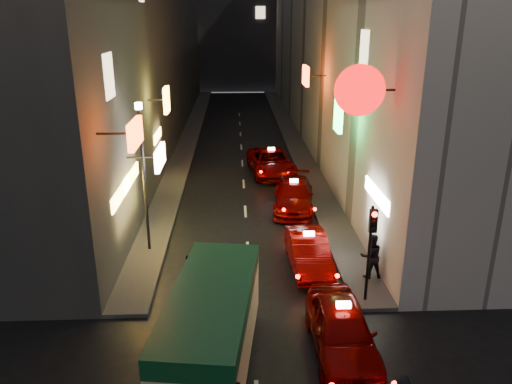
{
  "coord_description": "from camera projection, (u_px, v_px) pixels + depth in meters",
  "views": [
    {
      "loc": [
        -0.49,
        -6.47,
        9.51
      ],
      "look_at": [
        0.35,
        13.0,
        2.65
      ],
      "focal_mm": 35.0,
      "sensor_mm": 36.0,
      "label": 1
    }
  ],
  "objects": [
    {
      "name": "building_left",
      "position": [
        135.0,
        24.0,
        37.99
      ],
      "size": [
        7.47,
        52.0,
        18.0
      ],
      "color": "#373532",
      "rests_on": "ground"
    },
    {
      "name": "building_right",
      "position": [
        343.0,
        24.0,
        38.64
      ],
      "size": [
        8.09,
        52.0,
        18.0
      ],
      "color": "#A8A39A",
      "rests_on": "ground"
    },
    {
      "name": "building_far",
      "position": [
        236.0,
        5.0,
        67.81
      ],
      "size": [
        30.0,
        10.0,
        22.0
      ],
      "primitive_type": "cube",
      "color": "#313136",
      "rests_on": "ground"
    },
    {
      "name": "sidewalk_left",
      "position": [
        189.0,
        138.0,
        41.11
      ],
      "size": [
        1.5,
        52.0,
        0.15
      ],
      "primitive_type": "cube",
      "color": "#42413E",
      "rests_on": "ground"
    },
    {
      "name": "sidewalk_right",
      "position": [
        292.0,
        137.0,
        41.46
      ],
      "size": [
        1.5,
        52.0,
        0.15
      ],
      "primitive_type": "cube",
      "color": "#42413E",
      "rests_on": "ground"
    },
    {
      "name": "minibus",
      "position": [
        212.0,
        321.0,
        13.69
      ],
      "size": [
        2.86,
        6.22,
        2.57
      ],
      "color": "#D1C082",
      "rests_on": "ground"
    },
    {
      "name": "taxi_near",
      "position": [
        342.0,
        326.0,
        14.71
      ],
      "size": [
        2.28,
        5.57,
        1.94
      ],
      "color": "#700100",
      "rests_on": "ground"
    },
    {
      "name": "taxi_second",
      "position": [
        308.0,
        249.0,
        19.82
      ],
      "size": [
        2.2,
        5.06,
        1.76
      ],
      "color": "#700100",
      "rests_on": "ground"
    },
    {
      "name": "taxi_third",
      "position": [
        294.0,
        193.0,
        25.93
      ],
      "size": [
        2.81,
        5.48,
        1.84
      ],
      "color": "#700100",
      "rests_on": "ground"
    },
    {
      "name": "taxi_far",
      "position": [
        271.0,
        160.0,
        31.66
      ],
      "size": [
        2.9,
        5.89,
        1.98
      ],
      "color": "#700100",
      "rests_on": "ground"
    },
    {
      "name": "pedestrian_sidewalk",
      "position": [
        371.0,
        253.0,
        18.67
      ],
      "size": [
        0.79,
        0.53,
        1.99
      ],
      "primitive_type": "imported",
      "rotation": [
        0.0,
        0.0,
        3.23
      ],
      "color": "black",
      "rests_on": "sidewalk_right"
    },
    {
      "name": "traffic_light",
      "position": [
        372.0,
        235.0,
        16.53
      ],
      "size": [
        0.26,
        0.43,
        3.5
      ],
      "color": "black",
      "rests_on": "sidewalk_right"
    },
    {
      "name": "lamp_post",
      "position": [
        143.0,
        168.0,
        20.11
      ],
      "size": [
        0.28,
        0.28,
        6.22
      ],
      "color": "black",
      "rests_on": "sidewalk_left"
    }
  ]
}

